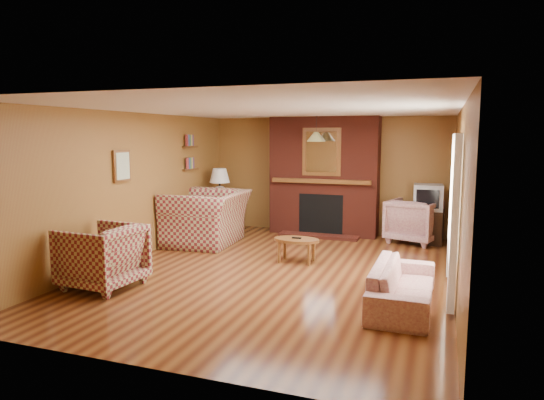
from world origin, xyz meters
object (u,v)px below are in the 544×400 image
at_px(crt_tv, 428,197).
at_px(fireplace, 324,177).
at_px(floral_armchair, 414,221).
at_px(tv_stand, 427,226).
at_px(coffee_table, 297,242).
at_px(table_lamp, 220,183).
at_px(side_table, 220,217).
at_px(plaid_loveseat, 207,218).
at_px(plaid_armchair, 102,256).
at_px(floral_sofa, 403,285).

bearing_deg(crt_tv, fireplace, 174.70).
relative_size(floral_armchair, tv_stand, 1.44).
height_order(coffee_table, table_lamp, table_lamp).
relative_size(tv_stand, crt_tv, 1.15).
xyz_separation_m(side_table, tv_stand, (4.15, 0.35, -0.01)).
bearing_deg(floral_armchair, plaid_loveseat, 38.11).
height_order(floral_armchair, tv_stand, floral_armchair).
relative_size(plaid_loveseat, side_table, 2.35).
distance_m(fireplace, plaid_armchair, 4.94).
relative_size(fireplace, coffee_table, 3.25).
relative_size(coffee_table, crt_tv, 1.35).
distance_m(plaid_armchair, floral_armchair, 5.69).
height_order(coffee_table, crt_tv, crt_tv).
distance_m(fireplace, floral_sofa, 4.40).
bearing_deg(side_table, coffee_table, -39.25).
height_order(plaid_loveseat, plaid_armchair, plaid_loveseat).
bearing_deg(plaid_loveseat, floral_armchair, 107.17).
xyz_separation_m(table_lamp, crt_tv, (4.15, 0.34, -0.16)).
bearing_deg(table_lamp, plaid_loveseat, -77.03).
distance_m(plaid_loveseat, tv_stand, 4.16).
distance_m(floral_sofa, side_table, 5.20).
height_order(plaid_loveseat, tv_stand, plaid_loveseat).
height_order(fireplace, coffee_table, fireplace).
bearing_deg(crt_tv, floral_armchair, -175.54).
relative_size(plaid_loveseat, tv_stand, 2.41).
bearing_deg(floral_armchair, crt_tv, -158.53).
height_order(floral_armchair, coffee_table, floral_armchair).
height_order(floral_sofa, coffee_table, floral_sofa).
height_order(floral_armchair, table_lamp, table_lamp).
bearing_deg(floral_armchair, coffee_table, 68.88).
xyz_separation_m(coffee_table, crt_tv, (1.92, 2.16, 0.54)).
distance_m(plaid_armchair, coffee_table, 2.97).
xyz_separation_m(floral_sofa, tv_stand, (0.15, 3.68, 0.06)).
bearing_deg(fireplace, plaid_armchair, -113.55).
xyz_separation_m(plaid_loveseat, table_lamp, (-0.25, 1.09, 0.54)).
height_order(plaid_loveseat, floral_sofa, plaid_loveseat).
height_order(floral_sofa, table_lamp, table_lamp).
bearing_deg(floral_sofa, floral_armchair, 2.02).
height_order(floral_armchair, side_table, floral_armchair).
bearing_deg(crt_tv, plaid_loveseat, -159.86).
xyz_separation_m(plaid_armchair, side_table, (-0.15, 3.94, -0.10)).
relative_size(side_table, tv_stand, 1.02).
height_order(plaid_armchair, floral_armchair, plaid_armchair).
bearing_deg(plaid_armchair, plaid_loveseat, -177.70).
bearing_deg(fireplace, side_table, -165.71).
bearing_deg(plaid_loveseat, plaid_armchair, -5.92).
bearing_deg(floral_armchair, plaid_armchair, 65.62).
bearing_deg(tv_stand, crt_tv, -87.59).
bearing_deg(side_table, plaid_armchair, -87.82).
xyz_separation_m(plaid_loveseat, floral_armchair, (3.66, 1.41, -0.08)).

